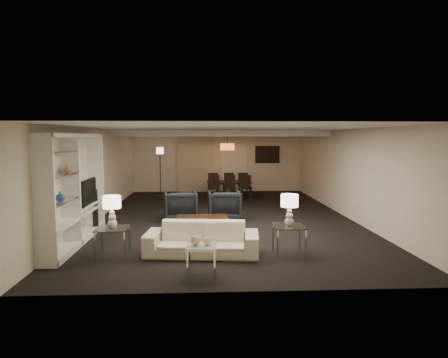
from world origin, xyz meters
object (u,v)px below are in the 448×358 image
(dining_table, at_px, (229,189))
(vase_amber, at_px, (68,169))
(vase_blue, at_px, (60,196))
(chair_nr, at_px, (246,187))
(sofa, at_px, (202,239))
(television, at_px, (84,192))
(side_table_left, at_px, (113,242))
(table_lamp_left, at_px, (112,212))
(pendant_light, at_px, (227,147))
(chair_nl, at_px, (214,188))
(chair_fm, at_px, (228,183))
(chair_nm, at_px, (230,187))
(table_lamp_right, at_px, (289,210))
(floor_lamp, at_px, (160,172))
(chair_fl, at_px, (213,183))
(armchair_right, at_px, (224,205))
(side_table_right, at_px, (289,240))
(chair_fr, at_px, (243,183))
(armchair_left, at_px, (181,206))
(coffee_table, at_px, (202,226))
(marble_table, at_px, (202,260))
(floor_speaker, at_px, (95,210))

(dining_table, bearing_deg, vase_amber, -119.90)
(vase_blue, bearing_deg, chair_nr, 57.74)
(sofa, height_order, television, television)
(side_table_left, height_order, table_lamp_left, table_lamp_left)
(pendant_light, xyz_separation_m, chair_nr, (0.69, -0.18, -1.48))
(side_table_left, bearing_deg, chair_nl, 73.10)
(vase_blue, distance_m, chair_fm, 8.95)
(chair_nm, bearing_deg, table_lamp_right, -82.21)
(table_lamp_right, bearing_deg, floor_lamp, 112.92)
(vase_blue, distance_m, chair_fl, 8.72)
(armchair_right, distance_m, table_lamp_right, 3.51)
(side_table_right, relative_size, television, 0.59)
(side_table_right, relative_size, chair_fr, 0.68)
(television, distance_m, floor_lamp, 6.44)
(table_lamp_left, height_order, chair_fl, table_lamp_left)
(armchair_right, bearing_deg, chair_nr, -107.65)
(chair_nl, bearing_deg, side_table_right, -72.79)
(vase_blue, bearing_deg, armchair_left, 56.64)
(coffee_table, xyz_separation_m, chair_nm, (1.01, 5.33, 0.23))
(chair_nm, xyz_separation_m, chair_fl, (-0.60, 1.30, 0.00))
(chair_nm, bearing_deg, television, -122.18)
(marble_table, distance_m, television, 3.84)
(chair_nm, bearing_deg, side_table_left, -109.24)
(side_table_right, height_order, table_lamp_left, table_lamp_left)
(chair_nl, bearing_deg, vase_amber, -109.52)
(vase_amber, bearing_deg, television, 88.14)
(side_table_left, bearing_deg, marble_table, -32.91)
(armchair_right, xyz_separation_m, chair_fm, (0.41, 4.93, 0.03))
(vase_blue, bearing_deg, chair_nl, 65.52)
(floor_speaker, relative_size, chair_fm, 1.16)
(floor_speaker, xyz_separation_m, chair_nr, (4.19, 4.82, -0.07))
(coffee_table, relative_size, vase_amber, 7.17)
(side_table_right, bearing_deg, floor_speaker, 153.77)
(chair_fr, bearing_deg, floor_lamp, 9.38)
(side_table_left, relative_size, marble_table, 1.20)
(side_table_left, relative_size, chair_fl, 0.68)
(television, relative_size, dining_table, 0.61)
(pendant_light, height_order, chair_nl, pendant_light)
(sofa, distance_m, chair_nm, 7.01)
(chair_fr, bearing_deg, vase_blue, 65.58)
(side_table_left, distance_m, vase_blue, 1.33)
(floor_lamp, bearing_deg, side_table_left, -90.43)
(chair_nr, bearing_deg, sofa, -105.95)
(chair_nm, bearing_deg, vase_blue, -116.43)
(dining_table, height_order, floor_lamp, floor_lamp)
(sofa, relative_size, vase_blue, 11.52)
(coffee_table, height_order, chair_nr, chair_nr)
(table_lamp_left, height_order, vase_blue, vase_blue)
(table_lamp_right, distance_m, chair_fr, 8.24)
(armchair_left, relative_size, chair_nm, 1.01)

